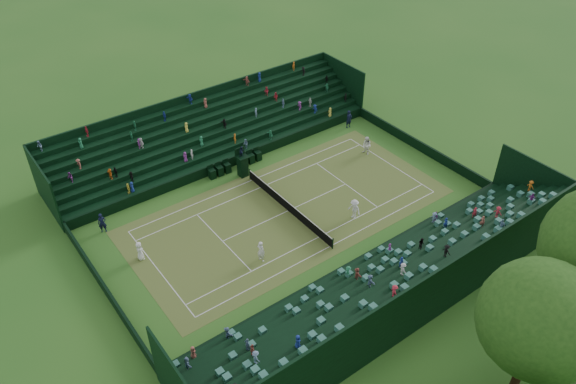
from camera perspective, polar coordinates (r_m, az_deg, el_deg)
name	(u,v)px	position (r m, az deg, el deg)	size (l,w,h in m)	color
ground	(288,211)	(47.14, 0.00, -1.94)	(160.00, 160.00, 0.00)	#2B6620
court_surface	(288,211)	(47.13, 0.00, -1.94)	(12.97, 26.77, 0.01)	#437828
perimeter_wall_north	(419,146)	(56.02, 13.21, 4.60)	(17.17, 0.20, 1.00)	black
perimeter_wall_south	(106,290)	(41.85, -18.01, -9.47)	(17.17, 0.20, 1.00)	black
perimeter_wall_east	(356,264)	(42.01, 6.96, -7.25)	(0.20, 31.77, 1.00)	black
perimeter_wall_west	(234,161)	(52.58, -5.52, 3.17)	(0.20, 31.77, 1.00)	black
north_grandstand	(399,287)	(39.33, 11.20, -9.49)	(6.60, 32.00, 4.90)	black
south_grandstand	(210,133)	(55.13, -7.90, 6.00)	(6.60, 32.00, 4.90)	black
tennis_net	(288,206)	(46.81, 0.00, -1.44)	(11.67, 0.10, 1.06)	black
umpire_chair	(242,163)	(50.69, -4.65, 2.93)	(0.99, 0.99, 3.11)	black
courtside_chairs	(235,164)	(52.11, -5.36, 2.82)	(0.60, 5.56, 1.29)	black
player_near_west	(140,251)	(43.69, -14.83, -5.81)	(0.79, 0.52, 1.62)	white
player_near_east	(261,251)	(42.10, -2.77, -6.02)	(0.68, 0.45, 1.87)	white
player_far_west	(367,146)	(54.26, 8.00, 4.68)	(0.91, 0.71, 1.87)	white
player_far_east	(354,209)	(46.19, 6.74, -1.74)	(1.18, 0.68, 1.83)	white
line_judge_north	(349,119)	(58.43, 6.21, 7.37)	(0.69, 0.45, 1.90)	black
line_judge_south	(102,223)	(46.95, -18.35, -3.01)	(0.64, 0.42, 1.76)	black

